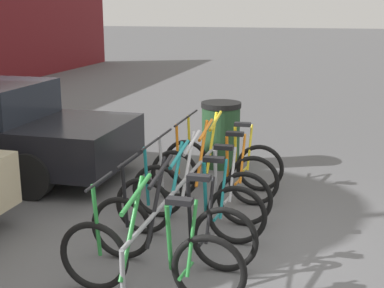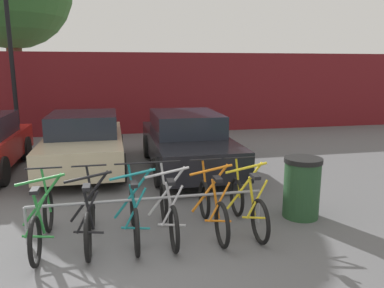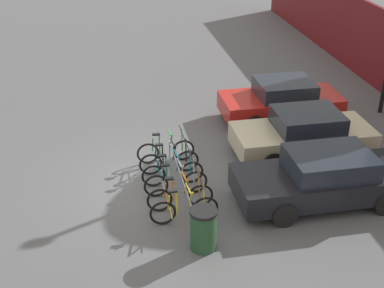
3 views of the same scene
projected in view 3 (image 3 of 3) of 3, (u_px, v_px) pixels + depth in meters
name	position (u px, v px, depth m)	size (l,w,h in m)	color
ground_plane	(153.00, 180.00, 14.86)	(120.00, 120.00, 0.00)	#59595B
bike_rack	(180.00, 173.00, 14.27)	(3.60, 0.04, 0.57)	gray
bicycle_green	(166.00, 150.00, 15.62)	(0.68, 1.71, 1.05)	black
bicycle_black	(169.00, 161.00, 15.06)	(0.68, 1.71, 1.05)	black
bicycle_teal	(173.00, 172.00, 14.51)	(0.68, 1.71, 1.05)	black
bicycle_silver	(176.00, 182.00, 14.06)	(0.68, 1.71, 1.05)	black
bicycle_orange	(180.00, 196.00, 13.47)	(0.68, 1.71, 1.05)	black
bicycle_yellow	(184.00, 209.00, 12.97)	(0.68, 1.71, 1.05)	black
car_red	(281.00, 101.00, 18.11)	(1.91, 4.02, 1.40)	red
car_beige	(303.00, 134.00, 15.89)	(1.91, 4.12, 1.40)	#C1B28E
car_black	(325.00, 178.00, 13.66)	(1.91, 4.58, 1.40)	black
trash_bin	(203.00, 229.00, 12.04)	(0.63, 0.63, 1.03)	#234728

